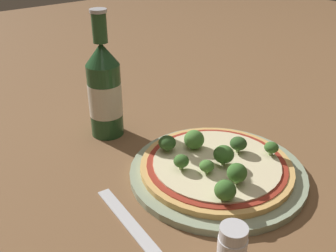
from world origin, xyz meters
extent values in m
plane|color=brown|center=(0.00, 0.00, 0.00)|extent=(3.00, 3.00, 0.00)
cylinder|color=#93A384|center=(-0.01, 0.01, 0.01)|extent=(0.29, 0.29, 0.01)
cylinder|color=tan|center=(-0.01, 0.01, 0.02)|extent=(0.25, 0.25, 0.01)
cylinder|color=maroon|center=(-0.01, 0.01, 0.02)|extent=(0.23, 0.23, 0.00)
cylinder|color=beige|center=(-0.01, 0.01, 0.02)|extent=(0.21, 0.21, 0.00)
cylinder|color=#89A866|center=(-0.04, 0.00, 0.03)|extent=(0.01, 0.01, 0.01)
ellipsoid|color=#477A33|center=(-0.04, 0.00, 0.04)|extent=(0.02, 0.02, 0.02)
cylinder|color=#89A866|center=(-0.03, -0.05, 0.03)|extent=(0.01, 0.01, 0.01)
ellipsoid|color=#386628|center=(-0.03, -0.05, 0.04)|extent=(0.03, 0.03, 0.03)
cylinder|color=#89A866|center=(0.04, 0.01, 0.03)|extent=(0.01, 0.01, 0.01)
ellipsoid|color=#2D5123|center=(0.04, 0.01, 0.04)|extent=(0.03, 0.03, 0.02)
cylinder|color=#89A866|center=(-0.01, 0.07, 0.03)|extent=(0.01, 0.01, 0.01)
ellipsoid|color=#477A33|center=(-0.01, 0.07, 0.04)|extent=(0.03, 0.03, 0.03)
cylinder|color=#89A866|center=(0.07, -0.03, 0.03)|extent=(0.01, 0.01, 0.01)
ellipsoid|color=#386628|center=(0.07, -0.03, 0.04)|extent=(0.02, 0.02, 0.02)
cylinder|color=#89A866|center=(-0.07, 0.03, 0.03)|extent=(0.01, 0.01, 0.01)
ellipsoid|color=#386628|center=(-0.07, 0.03, 0.04)|extent=(0.02, 0.02, 0.02)
cylinder|color=#89A866|center=(-0.01, 0.00, 0.03)|extent=(0.01, 0.01, 0.01)
ellipsoid|color=#386628|center=(-0.01, 0.00, 0.05)|extent=(0.03, 0.03, 0.03)
cylinder|color=#89A866|center=(-0.07, -0.06, 0.03)|extent=(0.01, 0.01, 0.01)
ellipsoid|color=#386628|center=(-0.07, -0.06, 0.04)|extent=(0.03, 0.03, 0.03)
cylinder|color=#89A866|center=(-0.05, 0.09, 0.03)|extent=(0.01, 0.01, 0.01)
ellipsoid|color=#2D5123|center=(-0.05, 0.09, 0.04)|extent=(0.03, 0.03, 0.02)
cylinder|color=#234C28|center=(-0.08, 0.24, 0.07)|extent=(0.06, 0.06, 0.14)
cylinder|color=beige|center=(-0.08, 0.24, 0.07)|extent=(0.06, 0.06, 0.06)
cone|color=#234C28|center=(-0.08, 0.24, 0.16)|extent=(0.06, 0.06, 0.04)
cylinder|color=#234C28|center=(-0.08, 0.24, 0.21)|extent=(0.03, 0.03, 0.05)
cylinder|color=#B2B2B7|center=(-0.08, 0.24, 0.24)|extent=(0.03, 0.03, 0.01)
cylinder|color=silver|center=(-0.14, -0.15, 0.07)|extent=(0.03, 0.03, 0.02)
cube|color=silver|center=(-0.19, 0.01, 0.00)|extent=(0.03, 0.17, 0.00)
camera|label=1|loc=(-0.40, -0.36, 0.38)|focal=42.00mm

